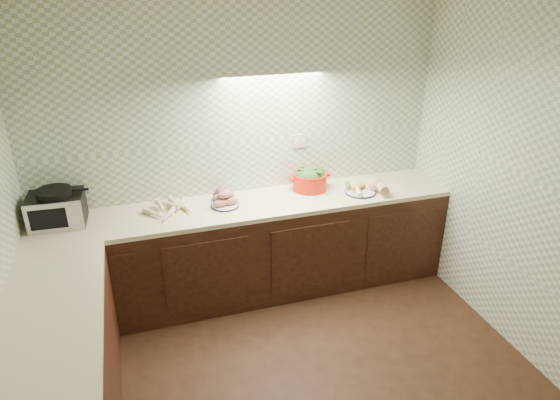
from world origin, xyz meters
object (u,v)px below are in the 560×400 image
object	(u,v)px
sweet_potato_plate	(224,201)
dutch_oven	(310,178)
onion_bowl	(222,196)
veg_plate	(367,187)
parsnip_pile	(171,208)
toaster_oven	(57,208)

from	to	relation	value
sweet_potato_plate	dutch_oven	size ratio (longest dim) A/B	0.63
onion_bowl	dutch_oven	distance (m)	0.82
dutch_oven	veg_plate	distance (m)	0.52
parsnip_pile	onion_bowl	distance (m)	0.46
toaster_oven	parsnip_pile	world-z (taller)	toaster_oven
toaster_oven	onion_bowl	distance (m)	1.32
parsnip_pile	onion_bowl	xyz separation A→B (m)	(0.45, 0.08, 0.01)
toaster_oven	veg_plate	world-z (taller)	toaster_oven
onion_bowl	sweet_potato_plate	bearing A→B (deg)	-91.27
veg_plate	toaster_oven	bearing A→B (deg)	176.23
dutch_oven	sweet_potato_plate	bearing A→B (deg)	-173.46
veg_plate	dutch_oven	bearing A→B (deg)	154.99
sweet_potato_plate	dutch_oven	xyz separation A→B (m)	(0.82, 0.12, 0.06)
sweet_potato_plate	dutch_oven	distance (m)	0.83
parsnip_pile	onion_bowl	bearing A→B (deg)	10.29
toaster_oven	onion_bowl	xyz separation A→B (m)	(1.32, 0.04, -0.09)
onion_bowl	dutch_oven	xyz separation A→B (m)	(0.81, 0.01, 0.06)
sweet_potato_plate	veg_plate	size ratio (longest dim) A/B	0.66
sweet_potato_plate	toaster_oven	bearing A→B (deg)	176.84
dutch_oven	veg_plate	world-z (taller)	dutch_oven
parsnip_pile	onion_bowl	world-z (taller)	onion_bowl
toaster_oven	sweet_potato_plate	distance (m)	1.32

